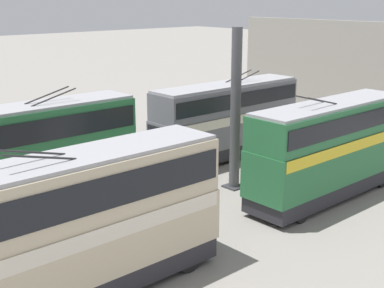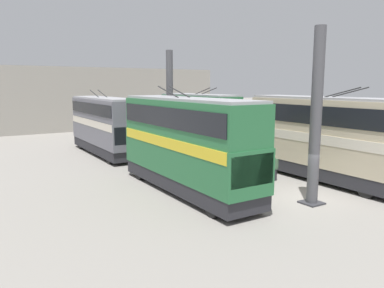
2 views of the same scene
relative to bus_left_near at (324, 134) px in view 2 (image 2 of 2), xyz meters
The scene contains 12 objects.
ground_plane 5.59m from the bus_left_near, 117.97° to the left, with size 240.00×240.00×0.00m, color gray.
depot_back_wall 32.77m from the bus_left_near, ahead, with size 0.50×36.00×8.01m.
support_column_near 5.25m from the bus_left_near, 124.05° to the left, with size 0.98×0.98×8.52m.
support_column_far 12.59m from the bus_left_near, 19.72° to the left, with size 0.98×0.98×8.52m.
bus_left_near is the anchor object (origin of this frame).
bus_left_far 14.17m from the bus_left_near, ahead, with size 10.13×2.54×5.59m.
bus_right_near 8.73m from the bus_left_near, 75.70° to the left, with size 10.88×2.54×5.76m.
bus_right_far 17.61m from the bus_left_near, 28.70° to the left, with size 10.80×2.54×5.40m.
person_by_left_row 3.63m from the bus_left_near, 60.27° to the left, with size 0.48×0.37×1.56m.
person_aisle_midway 5.47m from the bus_left_near, 73.57° to the left, with size 0.48×0.39×1.73m.
person_by_right_row 7.75m from the bus_left_near, 55.43° to the left, with size 0.48×0.38×1.75m.
oil_drum 6.25m from the bus_left_near, 24.63° to the left, with size 0.59×0.59×0.84m.
Camera 2 is at (-12.64, 14.42, 5.81)m, focal length 35.00 mm.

